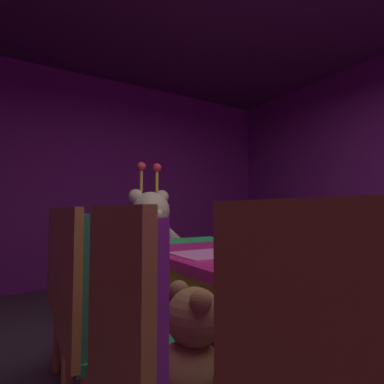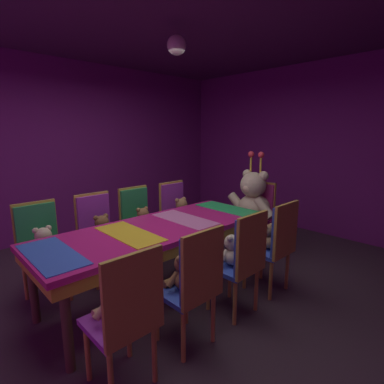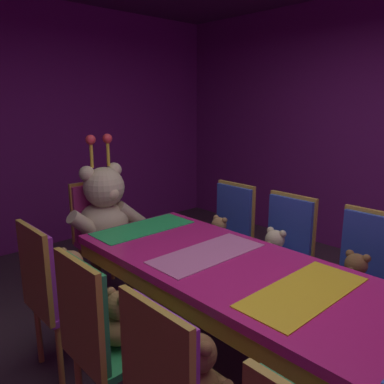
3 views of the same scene
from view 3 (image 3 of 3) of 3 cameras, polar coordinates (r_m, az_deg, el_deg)
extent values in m
plane|color=#3F2D38|center=(2.66, 8.00, -26.09)|extent=(7.90, 7.90, 0.00)
cube|color=#721E72|center=(4.77, -22.93, 8.80)|extent=(5.20, 0.12, 2.80)
cube|color=#C61E72|center=(2.28, 8.58, -12.02)|extent=(0.90, 2.44, 0.05)
cube|color=gold|center=(2.31, 8.51, -13.70)|extent=(0.88, 2.39, 0.10)
cylinder|color=#4C3826|center=(3.38, -2.23, -10.07)|extent=(0.07, 0.07, 0.69)
cylinder|color=#4C3826|center=(2.99, -13.78, -13.72)|extent=(0.07, 0.07, 0.69)
cube|color=yellow|center=(2.09, 16.20, -13.97)|extent=(0.77, 0.32, 0.01)
cube|color=pink|center=(2.48, 2.31, -9.04)|extent=(0.77, 0.32, 0.01)
cube|color=green|center=(2.98, -7.17, -5.27)|extent=(0.77, 0.32, 0.01)
cube|color=purple|center=(1.58, -4.79, -24.75)|extent=(0.05, 0.38, 0.50)
cube|color=gold|center=(1.57, -5.47, -25.06)|extent=(0.03, 0.41, 0.55)
sphere|color=brown|center=(1.70, 0.93, -22.68)|extent=(0.16, 0.16, 0.16)
sphere|color=#99663C|center=(1.73, 2.30, -22.28)|extent=(0.06, 0.06, 0.06)
sphere|color=brown|center=(1.69, -0.97, -20.45)|extent=(0.06, 0.06, 0.06)
sphere|color=brown|center=(1.62, 2.00, -22.12)|extent=(0.06, 0.06, 0.06)
cylinder|color=brown|center=(1.84, -0.81, -24.24)|extent=(0.05, 0.14, 0.13)
cylinder|color=brown|center=(1.90, 2.37, -25.39)|extent=(0.07, 0.15, 0.07)
cube|color=#268C4C|center=(2.19, -10.72, -21.60)|extent=(0.40, 0.40, 0.04)
cube|color=#268C4C|center=(1.97, -15.69, -16.80)|extent=(0.05, 0.38, 0.50)
cube|color=gold|center=(1.96, -16.28, -16.98)|extent=(0.03, 0.41, 0.55)
cylinder|color=gold|center=(2.50, -9.23, -23.02)|extent=(0.04, 0.04, 0.42)
cylinder|color=gold|center=(2.38, -16.36, -25.57)|extent=(0.04, 0.04, 0.42)
ellipsoid|color=olive|center=(2.13, -10.85, -19.36)|extent=(0.18, 0.18, 0.15)
sphere|color=olive|center=(2.07, -10.62, -16.11)|extent=(0.15, 0.15, 0.15)
sphere|color=#AE7747|center=(2.10, -9.40, -15.97)|extent=(0.06, 0.06, 0.06)
sphere|color=olive|center=(2.08, -11.91, -14.31)|extent=(0.06, 0.06, 0.06)
sphere|color=olive|center=(2.00, -10.21, -15.48)|extent=(0.06, 0.06, 0.06)
cylinder|color=olive|center=(2.21, -11.32, -17.69)|extent=(0.05, 0.13, 0.12)
cylinder|color=olive|center=(2.07, -8.49, -19.78)|extent=(0.05, 0.13, 0.12)
cylinder|color=olive|center=(2.25, -8.74, -18.92)|extent=(0.06, 0.14, 0.06)
cylinder|color=olive|center=(2.18, -7.21, -19.99)|extent=(0.06, 0.14, 0.06)
cube|color=purple|center=(2.67, -17.50, -15.19)|extent=(0.40, 0.40, 0.04)
cube|color=purple|center=(2.49, -21.73, -10.73)|extent=(0.05, 0.38, 0.50)
cube|color=gold|center=(2.48, -22.20, -10.84)|extent=(0.03, 0.41, 0.55)
cylinder|color=gold|center=(2.96, -15.66, -17.10)|extent=(0.04, 0.04, 0.42)
cylinder|color=gold|center=(2.72, -12.37, -19.89)|extent=(0.04, 0.04, 0.42)
cylinder|color=gold|center=(2.86, -21.68, -18.78)|extent=(0.04, 0.04, 0.42)
cylinder|color=gold|center=(2.61, -18.90, -21.96)|extent=(0.04, 0.04, 0.42)
ellipsoid|color=#9E7247|center=(2.62, -17.67, -13.07)|extent=(0.20, 0.20, 0.16)
sphere|color=#9E7247|center=(2.56, -17.53, -10.02)|extent=(0.16, 0.16, 0.16)
sphere|color=tan|center=(2.59, -16.39, -9.99)|extent=(0.06, 0.06, 0.06)
sphere|color=#9E7247|center=(2.59, -18.58, -8.42)|extent=(0.06, 0.06, 0.06)
sphere|color=#9E7247|center=(2.48, -17.39, -9.26)|extent=(0.06, 0.06, 0.06)
cylinder|color=#9E7247|center=(2.71, -17.82, -11.76)|extent=(0.06, 0.14, 0.13)
cylinder|color=#9E7247|center=(2.54, -15.81, -13.34)|extent=(0.06, 0.14, 0.13)
cylinder|color=#9E7247|center=(2.73, -15.51, -13.01)|extent=(0.07, 0.15, 0.07)
cylinder|color=#9E7247|center=(2.65, -14.40, -13.85)|extent=(0.07, 0.15, 0.07)
cube|color=#2D47B2|center=(2.82, 22.78, -13.99)|extent=(0.40, 0.40, 0.04)
cube|color=#2D47B2|center=(2.87, 24.79, -7.84)|extent=(0.05, 0.38, 0.50)
cube|color=gold|center=(2.89, 24.96, -7.72)|extent=(0.03, 0.41, 0.55)
cylinder|color=gold|center=(3.11, 20.92, -15.93)|extent=(0.04, 0.04, 0.42)
cylinder|color=gold|center=(2.86, 17.87, -18.41)|extent=(0.04, 0.04, 0.42)
cylinder|color=gold|center=(2.75, 24.03, -20.37)|extent=(0.04, 0.04, 0.42)
ellipsoid|color=brown|center=(2.78, 22.96, -12.17)|extent=(0.18, 0.18, 0.14)
sphere|color=brown|center=(2.72, 23.06, -9.82)|extent=(0.14, 0.14, 0.14)
sphere|color=#99663C|center=(2.68, 22.60, -10.35)|extent=(0.05, 0.05, 0.05)
sphere|color=brown|center=(2.69, 24.36, -8.93)|extent=(0.05, 0.05, 0.05)
sphere|color=brown|center=(2.73, 22.28, -8.42)|extent=(0.05, 0.05, 0.05)
cylinder|color=brown|center=(2.71, 24.40, -12.63)|extent=(0.05, 0.13, 0.12)
cylinder|color=brown|center=(2.78, 20.96, -11.70)|extent=(0.05, 0.13, 0.12)
cylinder|color=brown|center=(2.69, 22.73, -14.20)|extent=(0.06, 0.13, 0.06)
cylinder|color=brown|center=(2.72, 20.88, -13.67)|extent=(0.06, 0.13, 0.06)
cube|color=#2D47B2|center=(3.08, 12.10, -10.88)|extent=(0.40, 0.40, 0.04)
cube|color=#2D47B2|center=(3.12, 14.26, -5.33)|extent=(0.05, 0.38, 0.50)
cube|color=gold|center=(3.14, 14.48, -5.24)|extent=(0.03, 0.41, 0.55)
cylinder|color=gold|center=(3.38, 11.26, -12.89)|extent=(0.04, 0.04, 0.42)
cylinder|color=gold|center=(3.22, 15.99, -14.50)|extent=(0.04, 0.04, 0.42)
cylinder|color=gold|center=(3.15, 7.69, -14.77)|extent=(0.04, 0.04, 0.42)
cylinder|color=gold|center=(2.98, 12.62, -16.69)|extent=(0.04, 0.04, 0.42)
ellipsoid|color=beige|center=(3.04, 12.19, -9.14)|extent=(0.18, 0.18, 0.15)
sphere|color=beige|center=(2.98, 12.13, -6.88)|extent=(0.15, 0.15, 0.15)
sphere|color=#FDDCAD|center=(2.94, 11.55, -7.32)|extent=(0.05, 0.05, 0.05)
sphere|color=beige|center=(2.94, 13.24, -6.05)|extent=(0.05, 0.05, 0.05)
sphere|color=beige|center=(3.00, 11.51, -5.57)|extent=(0.05, 0.05, 0.05)
cylinder|color=beige|center=(2.96, 13.24, -9.53)|extent=(0.05, 0.13, 0.12)
cylinder|color=beige|center=(3.05, 10.38, -8.65)|extent=(0.05, 0.13, 0.12)
cylinder|color=beige|center=(2.94, 11.55, -10.92)|extent=(0.06, 0.14, 0.06)
cylinder|color=beige|center=(2.99, 10.03, -10.41)|extent=(0.06, 0.14, 0.06)
cube|color=#2D47B2|center=(3.41, 4.11, -8.17)|extent=(0.40, 0.40, 0.04)
cube|color=#2D47B2|center=(3.45, 6.24, -3.22)|extent=(0.05, 0.38, 0.50)
cube|color=gold|center=(3.46, 6.48, -3.15)|extent=(0.03, 0.41, 0.55)
cylinder|color=gold|center=(3.71, 3.95, -10.21)|extent=(0.04, 0.04, 0.42)
cylinder|color=gold|center=(3.51, 7.82, -11.67)|extent=(0.04, 0.04, 0.42)
cylinder|color=gold|center=(3.50, 0.26, -11.65)|extent=(0.04, 0.04, 0.42)
cylinder|color=gold|center=(3.30, 4.16, -13.34)|extent=(0.04, 0.04, 0.42)
ellipsoid|color=#9E7247|center=(3.38, 4.14, -6.71)|extent=(0.16, 0.16, 0.13)
sphere|color=#9E7247|center=(3.33, 4.00, -4.85)|extent=(0.13, 0.13, 0.13)
sphere|color=tan|center=(3.30, 3.46, -5.18)|extent=(0.05, 0.05, 0.05)
sphere|color=#9E7247|center=(3.29, 4.81, -4.17)|extent=(0.05, 0.05, 0.05)
sphere|color=#9E7247|center=(3.36, 3.57, -3.81)|extent=(0.05, 0.05, 0.05)
cylinder|color=#9E7247|center=(3.30, 4.78, -6.98)|extent=(0.05, 0.12, 0.11)
cylinder|color=#9E7247|center=(3.40, 2.74, -6.30)|extent=(0.05, 0.12, 0.11)
cylinder|color=#9E7247|center=(3.29, 3.39, -8.06)|extent=(0.06, 0.12, 0.06)
cylinder|color=#9E7247|center=(3.35, 2.31, -7.67)|extent=(0.06, 0.12, 0.06)
cube|color=#CC338C|center=(3.56, -12.74, -7.54)|extent=(0.40, 0.40, 0.04)
cube|color=#CC338C|center=(3.63, -14.39, -2.75)|extent=(0.38, 0.05, 0.50)
cube|color=gold|center=(3.64, -14.55, -2.68)|extent=(0.41, 0.03, 0.55)
cylinder|color=gold|center=(3.85, -11.70, -9.57)|extent=(0.04, 0.04, 0.42)
cylinder|color=gold|center=(3.60, -9.00, -11.11)|extent=(0.04, 0.04, 0.42)
cylinder|color=gold|center=(3.71, -16.00, -10.70)|extent=(0.04, 0.04, 0.42)
cylinder|color=gold|center=(3.45, -13.53, -12.44)|extent=(0.04, 0.04, 0.42)
ellipsoid|color=beige|center=(3.49, -12.92, -4.28)|extent=(0.44, 0.44, 0.35)
sphere|color=beige|center=(3.38, -12.87, 0.67)|extent=(0.35, 0.35, 0.35)
sphere|color=#FDDCAD|center=(3.28, -11.80, -0.11)|extent=(0.13, 0.13, 0.13)
sphere|color=beige|center=(3.45, -11.41, 3.22)|extent=(0.13, 0.13, 0.13)
sphere|color=beige|center=(3.33, -15.27, 2.64)|extent=(0.13, 0.13, 0.13)
cylinder|color=beige|center=(3.51, -9.14, -3.39)|extent=(0.31, 0.12, 0.29)
cylinder|color=beige|center=(3.31, -15.45, -4.77)|extent=(0.31, 0.12, 0.29)
cylinder|color=beige|center=(3.35, -8.65, -6.93)|extent=(0.33, 0.15, 0.15)
cylinder|color=beige|center=(3.24, -12.05, -7.81)|extent=(0.33, 0.15, 0.15)
cylinder|color=gold|center=(3.40, -12.29, 5.76)|extent=(0.03, 0.03, 0.23)
sphere|color=#E5333F|center=(3.39, -12.39, 7.72)|extent=(0.08, 0.08, 0.08)
cylinder|color=gold|center=(3.32, -14.63, 5.48)|extent=(0.03, 0.03, 0.23)
sphere|color=#E5333F|center=(3.31, -14.75, 7.47)|extent=(0.08, 0.08, 0.08)
camera|label=1|loc=(0.91, 15.19, -37.86)|focal=28.52mm
camera|label=2|loc=(3.96, 54.66, 7.49)|focal=27.83mm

